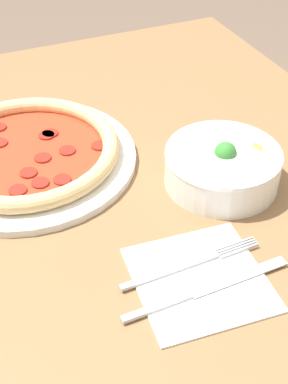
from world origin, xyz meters
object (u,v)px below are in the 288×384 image
Objects in this scene: pizza at (26,153)px; knife at (200,291)px; fork at (189,264)px; bowl at (222,165)px.

knife is at bearing 19.98° from pizza.
fork is 0.86× the size of knife.
knife is (0.04, -0.01, -0.00)m from fork.
pizza reaches higher than fork.
knife is at bearing -101.00° from fork.
bowl is at bearing 46.79° from fork.
bowl is 0.77× the size of knife.
knife is (0.34, 0.13, -0.01)m from pizza.
pizza is 1.78× the size of fork.
fork is at bearing 79.00° from knife.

